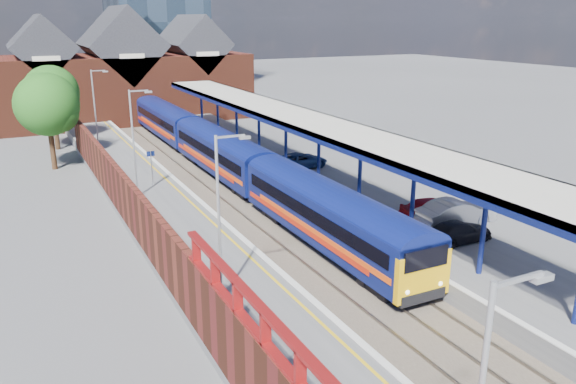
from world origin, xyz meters
The scene contains 22 objects.
ground centered at (0.00, 30.00, 0.00)m, with size 240.00×240.00×0.00m, color #5B5B5E.
ballast_bed centered at (0.00, 20.00, 0.03)m, with size 6.00×76.00×0.06m, color #473D33.
rails centered at (0.00, 20.00, 0.12)m, with size 4.51×76.00×0.14m.
left_platform centered at (-5.50, 20.00, 0.50)m, with size 5.00×76.00×1.00m, color #565659.
right_platform centered at (6.00, 20.00, 0.50)m, with size 6.00×76.00×1.00m, color #565659.
coping_left centered at (-3.15, 20.00, 1.02)m, with size 0.30×76.00×0.05m, color silver.
coping_right centered at (3.15, 20.00, 1.02)m, with size 0.30×76.00×0.05m, color silver.
yellow_line centered at (-3.75, 20.00, 1.01)m, with size 0.14×76.00×0.01m, color yellow.
train centered at (1.49, 35.51, 2.12)m, with size 2.87×65.90×3.45m.
canopy centered at (5.48, 21.95, 5.25)m, with size 4.50×52.00×4.48m.
lamp_post_b centered at (-6.36, 6.00, 4.99)m, with size 1.48×0.18×7.00m.
lamp_post_c centered at (-6.36, 22.00, 4.99)m, with size 1.48×0.18×7.00m.
lamp_post_d centered at (-6.36, 38.00, 4.99)m, with size 1.48×0.18×7.00m.
platform_sign centered at (-5.00, 24.00, 2.69)m, with size 0.55×0.08×2.50m.
brick_wall centered at (-8.10, 13.54, 2.45)m, with size 0.35×50.00×3.86m.
station_building centered at (0.00, 58.00, 5.45)m, with size 30.00×12.12×13.78m.
tree_near centered at (-10.35, 35.91, 5.35)m, with size 5.20×5.20×8.10m.
tree_far centered at (-9.35, 43.91, 5.35)m, with size 5.20×5.20×8.10m.
parked_car_red centered at (7.99, 9.74, 1.65)m, with size 1.55×3.84×1.31m, color maroon.
parked_car_silver centered at (8.41, 8.29, 1.77)m, with size 1.62×4.65×1.53m, color silver.
parked_car_dark centered at (6.86, 6.38, 1.57)m, with size 1.59×3.92×1.14m, color black.
parked_car_blue centered at (6.53, 23.54, 1.63)m, with size 2.08×4.52×1.26m, color navy.
Camera 1 is at (-13.55, -14.17, 12.29)m, focal length 35.00 mm.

